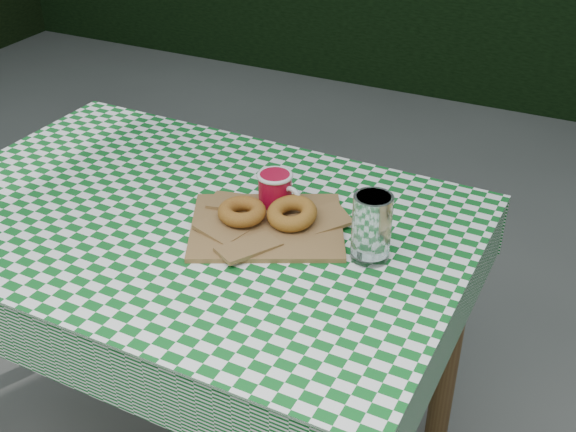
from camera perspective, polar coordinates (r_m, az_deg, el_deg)
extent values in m
cube|color=brown|center=(1.78, -6.97, -10.46)|extent=(1.19, 0.81, 0.75)
cube|color=#0E5B1E|center=(1.55, -7.86, -0.08)|extent=(1.21, 0.83, 0.01)
cube|color=olive|center=(1.49, -1.69, -0.72)|extent=(0.39, 0.36, 0.02)
torus|color=olive|center=(1.49, -3.68, 0.36)|extent=(0.11, 0.11, 0.03)
torus|color=#A45F21|center=(1.48, 0.31, 0.21)|extent=(0.13, 0.13, 0.03)
cylinder|color=white|center=(1.38, 6.64, -0.93)|extent=(0.08, 0.08, 0.14)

